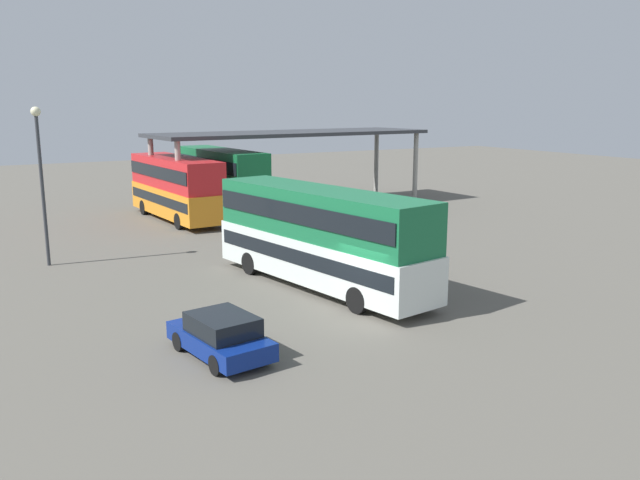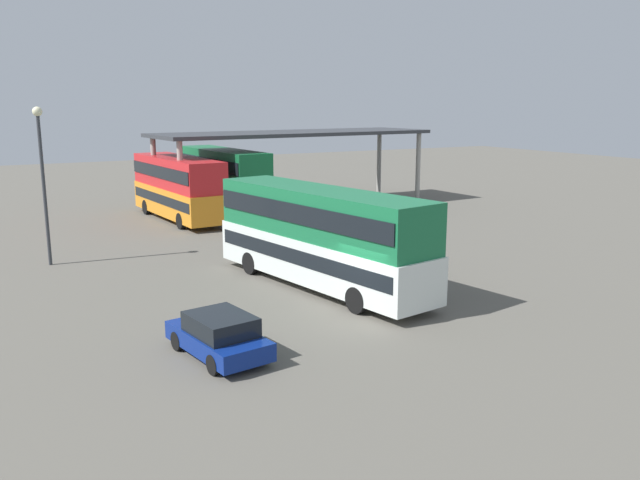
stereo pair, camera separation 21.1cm
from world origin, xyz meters
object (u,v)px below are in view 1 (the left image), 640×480
lamppost_tall (40,166)px  parked_hatchback (221,336)px  double_decker_main (320,234)px  double_decker_near_canopy (176,186)px  double_decker_mid_row (221,178)px

lamppost_tall → parked_hatchback: bearing=-78.2°
double_decker_main → double_decker_near_canopy: size_ratio=1.12×
double_decker_main → lamppost_tall: (-9.43, 9.47, 2.42)m
double_decker_near_canopy → parked_hatchback: bearing=161.7°
double_decker_near_canopy → lamppost_tall: lamppost_tall is taller
double_decker_near_canopy → lamppost_tall: (-9.01, -9.05, 2.44)m
double_decker_near_canopy → lamppost_tall: bearing=130.8°
parked_hatchback → double_decker_mid_row: bearing=-29.4°
double_decker_main → lamppost_tall: size_ratio=1.60×
double_decker_main → double_decker_near_canopy: double_decker_main is taller
parked_hatchback → double_decker_mid_row: double_decker_mid_row is taller
double_decker_mid_row → lamppost_tall: (-12.87, -10.94, 2.30)m
double_decker_mid_row → lamppost_tall: size_ratio=1.47×
double_decker_main → double_decker_near_canopy: (-0.42, 18.51, -0.01)m
double_decker_main → double_decker_mid_row: double_decker_mid_row is taller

